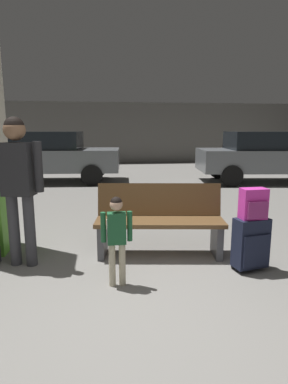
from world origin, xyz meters
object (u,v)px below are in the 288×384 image
suitcase (251,243)px  child (117,232)px  bench (160,220)px  parked_car_far (49,155)px  parked_car_side (267,155)px  backpack_bright (254,204)px  adult (18,176)px

suitcase → child: child is taller
bench → suitcase: bench is taller
parked_car_far → parked_car_side: 6.55m
backpack_bright → bench: bearing=145.5°
bench → adult: bearing=-175.0°
bench → child: child is taller
adult → parked_car_side: size_ratio=0.40×
adult → parked_car_far: size_ratio=0.41×
backpack_bright → parked_car_side: bearing=60.7°
bench → child: size_ratio=1.78×
bench → adult: 1.77m
adult → bench: bearing=5.0°
backpack_bright → parked_car_far: 7.50m
bench → parked_car_far: parked_car_far is taller
child → adult: bearing=148.3°
suitcase → parked_car_side: parked_car_side is taller
bench → suitcase: (0.93, -0.64, -0.12)m
suitcase → backpack_bright: backpack_bright is taller
backpack_bright → parked_car_far: parked_car_far is taller
suitcase → adult: adult is taller
bench → child: bearing=-126.0°
adult → parked_car_far: 6.32m
backpack_bright → adult: bearing=169.1°
backpack_bright → child: backpack_bright is taller
adult → parked_car_side: adult is taller
backpack_bright → parked_car_side: 6.71m
bench → parked_car_far: bearing=110.3°
bench → backpack_bright: bearing=-34.5°
adult → child: bearing=-31.7°
adult → parked_car_far: bearing=95.6°
backpack_bright → parked_car_far: size_ratio=0.08×
adult → parked_car_side: (5.87, 5.36, -0.25)m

